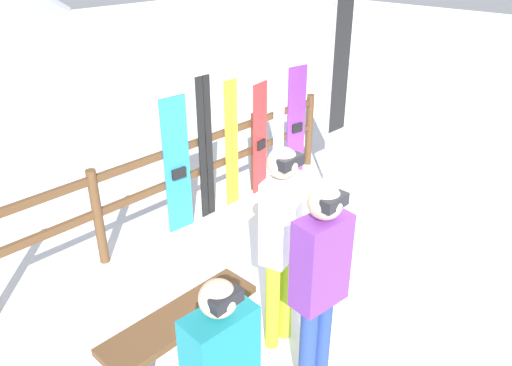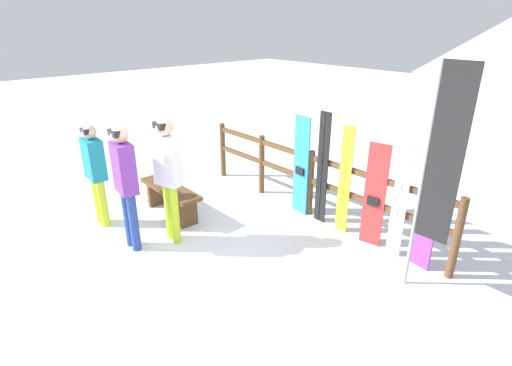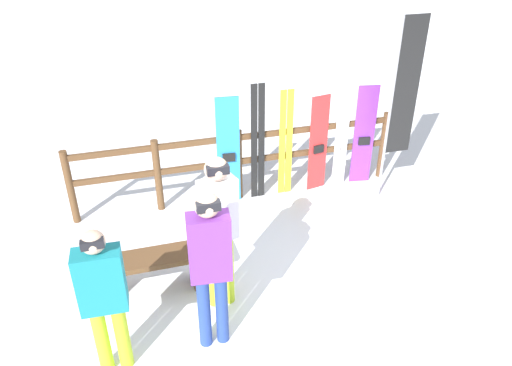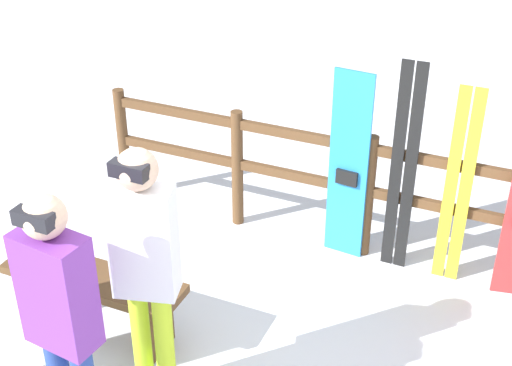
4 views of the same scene
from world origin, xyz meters
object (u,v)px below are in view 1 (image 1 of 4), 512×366
(bench, at_px, (181,328))
(rental_flag, at_px, (337,71))
(snowboard_blue, at_px, (177,167))
(ski_pair_white, at_px, (279,121))
(snowboard_purple, at_px, (296,122))
(person_purple, at_px, (320,279))
(person_white, at_px, (281,233))
(snowboard_red, at_px, (260,139))
(ski_pair_black, at_px, (206,150))
(ski_pair_yellow, at_px, (232,145))

(bench, bearing_deg, rental_flag, 18.02)
(bench, distance_m, snowboard_blue, 2.11)
(ski_pair_white, distance_m, snowboard_purple, 0.38)
(person_purple, bearing_deg, person_white, 69.38)
(snowboard_blue, bearing_deg, bench, -128.24)
(snowboard_blue, relative_size, snowboard_purple, 1.03)
(rental_flag, bearing_deg, snowboard_red, 153.72)
(ski_pair_white, bearing_deg, person_white, -138.44)
(snowboard_blue, bearing_deg, ski_pair_black, 0.45)
(person_white, bearing_deg, rental_flag, 28.46)
(person_white, relative_size, ski_pair_yellow, 1.11)
(ski_pair_yellow, height_order, snowboard_purple, ski_pair_yellow)
(snowboard_blue, xyz_separation_m, rental_flag, (2.28, -0.47, 0.74))
(snowboard_purple, bearing_deg, rental_flag, -64.85)
(person_purple, distance_m, snowboard_blue, 2.65)
(snowboard_red, height_order, rental_flag, rental_flag)
(bench, relative_size, person_purple, 0.76)
(ski_pair_yellow, bearing_deg, rental_flag, -17.99)
(bench, height_order, person_white, person_white)
(snowboard_blue, bearing_deg, snowboard_purple, -0.00)
(bench, bearing_deg, ski_pair_yellow, 37.54)
(snowboard_blue, relative_size, ski_pair_yellow, 0.99)
(ski_pair_yellow, xyz_separation_m, ski_pair_white, (0.86, 0.00, 0.08))
(person_purple, xyz_separation_m, ski_pair_black, (1.19, 2.53, -0.16))
(bench, height_order, person_purple, person_purple)
(person_white, xyz_separation_m, ski_pair_white, (2.27, 2.01, -0.19))
(ski_pair_yellow, bearing_deg, person_white, -124.93)
(ski_pair_black, relative_size, rental_flag, 0.67)
(person_white, relative_size, snowboard_purple, 1.15)
(person_white, relative_size, ski_pair_white, 1.01)
(ski_pair_black, distance_m, ski_pair_yellow, 0.42)
(person_purple, relative_size, ski_pair_black, 1.00)
(snowboard_blue, distance_m, ski_pair_white, 1.71)
(bench, xyz_separation_m, ski_pair_white, (2.98, 1.63, 0.52))
(ski_pair_yellow, bearing_deg, snowboard_red, -0.39)
(bench, distance_m, person_purple, 1.24)
(ski_pair_white, bearing_deg, person_purple, -134.26)
(person_white, height_order, rental_flag, rental_flag)
(person_white, relative_size, ski_pair_black, 1.03)
(person_white, height_order, snowboard_red, person_white)
(ski_pair_black, bearing_deg, ski_pair_white, 0.00)
(snowboard_red, bearing_deg, person_white, -133.50)
(person_purple, relative_size, snowboard_purple, 1.12)
(rental_flag, bearing_deg, ski_pair_black, 165.83)
(ski_pair_yellow, relative_size, rental_flag, 0.62)
(person_white, xyz_separation_m, snowboard_red, (1.91, 2.01, -0.34))
(ski_pair_black, xyz_separation_m, ski_pair_white, (1.28, 0.00, 0.02))
(ski_pair_white, bearing_deg, snowboard_purple, -0.54)
(snowboard_red, bearing_deg, snowboard_blue, 180.00)
(person_purple, height_order, rental_flag, rental_flag)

